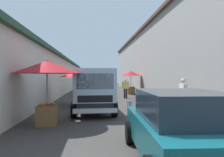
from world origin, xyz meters
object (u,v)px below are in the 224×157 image
at_px(fruit_stall_far_left, 78,77).
at_px(vendor_by_crates, 183,94).
at_px(delivery_truck, 93,92).
at_px(fruit_stall_near_left, 131,76).
at_px(vendor_in_shade, 126,87).
at_px(hatchback_car, 180,126).
at_px(plastic_stool, 130,103).
at_px(fruit_stall_far_right, 90,76).
at_px(fruit_stall_near_right, 47,73).

distance_m(fruit_stall_far_left, vendor_by_crates, 6.71).
distance_m(delivery_truck, vendor_by_crates, 4.08).
bearing_deg(fruit_stall_near_left, vendor_by_crates, -178.42).
relative_size(fruit_stall_far_left, delivery_truck, 0.48).
relative_size(delivery_truck, vendor_in_shade, 3.19).
distance_m(hatchback_car, plastic_stool, 7.60).
distance_m(hatchback_car, delivery_truck, 6.31).
distance_m(fruit_stall_far_right, vendor_by_crates, 12.47).
bearing_deg(fruit_stall_far_left, vendor_by_crates, -131.56).
distance_m(fruit_stall_near_left, vendor_in_shade, 4.69).
height_order(fruit_stall_near_right, vendor_in_shade, fruit_stall_near_right).
distance_m(fruit_stall_near_right, fruit_stall_far_left, 6.06).
bearing_deg(hatchback_car, fruit_stall_near_left, -6.07).
bearing_deg(vendor_in_shade, hatchback_car, 176.75).
relative_size(vendor_by_crates, plastic_stool, 3.81).
height_order(fruit_stall_far_right, plastic_stool, fruit_stall_far_right).
bearing_deg(fruit_stall_far_left, fruit_stall_far_right, -4.72).
bearing_deg(fruit_stall_far_left, delivery_truck, -166.78).
bearing_deg(plastic_stool, vendor_by_crates, -133.04).
relative_size(fruit_stall_far_right, vendor_by_crates, 1.49).
distance_m(vendor_by_crates, vendor_in_shade, 8.31).
distance_m(fruit_stall_near_left, fruit_stall_far_right, 4.16).
distance_m(fruit_stall_near_left, vendor_by_crates, 12.66).
distance_m(fruit_stall_near_right, vendor_in_shade, 10.68).
bearing_deg(fruit_stall_far_right, vendor_in_shade, -140.25).
bearing_deg(delivery_truck, fruit_stall_near_left, -16.92).
height_order(fruit_stall_near_right, fruit_stall_far_left, fruit_stall_near_right).
bearing_deg(hatchback_car, vendor_in_shade, -3.25).
bearing_deg(vendor_by_crates, plastic_stool, 46.96).
relative_size(fruit_stall_near_right, delivery_truck, 0.49).
relative_size(delivery_truck, plastic_stool, 11.50).
bearing_deg(hatchback_car, fruit_stall_far_right, 6.95).
height_order(fruit_stall_far_left, vendor_by_crates, fruit_stall_far_left).
height_order(fruit_stall_near_left, hatchback_car, fruit_stall_near_left).
bearing_deg(vendor_by_crates, fruit_stall_near_left, 1.58).
relative_size(hatchback_car, vendor_by_crates, 2.39).
distance_m(fruit_stall_far_right, vendor_in_shade, 4.60).
distance_m(fruit_stall_near_left, fruit_stall_far_left, 9.43).
xyz_separation_m(fruit_stall_near_right, vendor_by_crates, (1.60, -5.72, -0.92)).
xyz_separation_m(fruit_stall_far_right, hatchback_car, (-17.24, -2.10, -1.07)).
bearing_deg(fruit_stall_near_left, fruit_stall_far_left, 150.53).
height_order(fruit_stall_near_left, fruit_stall_far_left, fruit_stall_near_left).
xyz_separation_m(hatchback_car, plastic_stool, (7.59, -0.17, -0.41)).
distance_m(fruit_stall_far_left, vendor_in_shade, 5.18).
xyz_separation_m(fruit_stall_near_right, fruit_stall_near_left, (14.23, -5.37, -0.09)).
bearing_deg(plastic_stool, hatchback_car, 178.75).
distance_m(fruit_stall_far_right, fruit_stall_far_left, 7.24).
bearing_deg(fruit_stall_near_right, delivery_truck, -39.17).
height_order(fruit_stall_far_left, delivery_truck, fruit_stall_far_left).
bearing_deg(vendor_in_shade, fruit_stall_near_left, -14.55).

